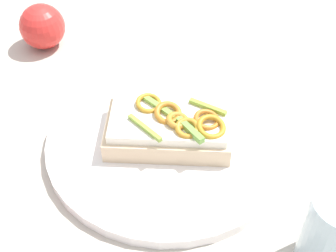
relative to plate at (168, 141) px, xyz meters
The scene contains 5 objects.
ground_plane 0.01m from the plate, ahead, with size 2.00×2.00×0.00m, color #BBB1A2.
plate is the anchor object (origin of this frame).
sandwich 0.03m from the plate, 22.03° to the left, with size 0.18×0.18×0.05m.
apple_1 0.30m from the plate, behind, with size 0.07×0.07×0.07m, color red.
drinking_glass 0.24m from the plate, ahead, with size 0.06×0.06×0.10m, color silver.
Camera 1 is at (0.33, -0.30, 0.47)m, focal length 53.12 mm.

